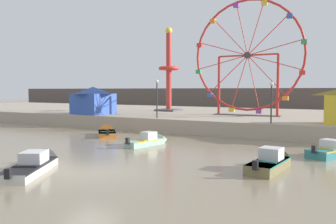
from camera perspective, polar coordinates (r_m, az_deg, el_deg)
ground_plane at (r=17.84m, az=-12.49°, el=-9.60°), size 240.00×240.00×0.00m
quay_promenade at (r=42.18m, az=13.12°, el=-1.10°), size 110.00×24.28×1.32m
distant_town_skyline at (r=68.95m, az=19.48°, el=1.85°), size 140.00×3.00×4.40m
motorboat_pale_grey at (r=19.43m, az=-20.42°, el=-7.76°), size 3.87×5.55×1.41m
motorboat_seafoam at (r=26.05m, az=-2.81°, el=-4.66°), size 1.81×4.31×1.27m
motorboat_olive_wood at (r=19.11m, az=16.65°, el=-7.71°), size 1.65×4.65×1.48m
motorboat_teal_painted at (r=23.96m, az=25.26°, el=-5.66°), size 2.72×3.90×1.42m
motorboat_orange_hull at (r=31.99m, az=-9.92°, el=-3.30°), size 3.72×4.00×1.37m
ferris_wheel_red_frame at (r=38.68m, az=12.79°, el=8.66°), size 11.88×1.20×12.34m
drop_tower_red_tower at (r=45.65m, az=0.13°, el=6.02°), size 2.80×2.80×10.78m
carnival_booth_blue_tent at (r=40.77m, az=-12.07°, el=1.95°), size 4.79×4.21×3.10m
promenade_lamp_near at (r=29.91m, az=16.44°, el=2.55°), size 0.32×0.32×3.38m
promenade_lamp_far at (r=34.14m, az=-1.81°, el=3.13°), size 0.32×0.32×3.72m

